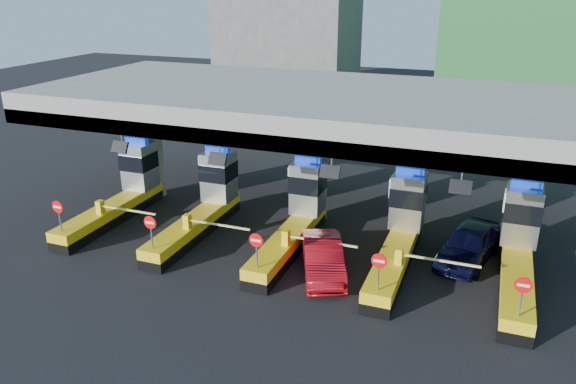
% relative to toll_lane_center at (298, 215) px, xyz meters
% --- Properties ---
extents(ground, '(120.00, 120.00, 0.00)m').
position_rel_toll_lane_center_xyz_m(ground, '(-0.00, -0.28, -1.40)').
color(ground, black).
rests_on(ground, ground).
extents(toll_canopy, '(28.00, 12.09, 7.00)m').
position_rel_toll_lane_center_xyz_m(toll_canopy, '(-0.00, 2.59, 4.74)').
color(toll_canopy, slate).
rests_on(toll_canopy, ground).
extents(toll_lane_far_left, '(4.43, 8.00, 4.16)m').
position_rel_toll_lane_center_xyz_m(toll_lane_far_left, '(-10.00, 0.00, 0.00)').
color(toll_lane_far_left, black).
rests_on(toll_lane_far_left, ground).
extents(toll_lane_left, '(4.43, 8.00, 4.16)m').
position_rel_toll_lane_center_xyz_m(toll_lane_left, '(-5.00, 0.00, 0.00)').
color(toll_lane_left, black).
rests_on(toll_lane_left, ground).
extents(toll_lane_center, '(4.43, 8.00, 4.16)m').
position_rel_toll_lane_center_xyz_m(toll_lane_center, '(0.00, 0.00, 0.00)').
color(toll_lane_center, black).
rests_on(toll_lane_center, ground).
extents(toll_lane_right, '(4.43, 8.00, 4.16)m').
position_rel_toll_lane_center_xyz_m(toll_lane_right, '(5.00, 0.00, 0.00)').
color(toll_lane_right, black).
rests_on(toll_lane_right, ground).
extents(toll_lane_far_right, '(4.43, 8.00, 4.16)m').
position_rel_toll_lane_center_xyz_m(toll_lane_far_right, '(10.00, 0.00, 0.00)').
color(toll_lane_far_right, black).
rests_on(toll_lane_far_right, ground).
extents(bg_building_concrete, '(14.00, 10.00, 18.00)m').
position_rel_toll_lane_center_xyz_m(bg_building_concrete, '(-14.00, 35.72, 7.60)').
color(bg_building_concrete, '#4C4C49').
rests_on(bg_building_concrete, ground).
extents(van, '(3.07, 5.24, 1.68)m').
position_rel_toll_lane_center_xyz_m(van, '(7.96, 0.86, -0.56)').
color(van, black).
rests_on(van, ground).
extents(red_car, '(3.31, 4.96, 1.55)m').
position_rel_toll_lane_center_xyz_m(red_car, '(2.13, -2.67, -0.62)').
color(red_car, maroon).
rests_on(red_car, ground).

